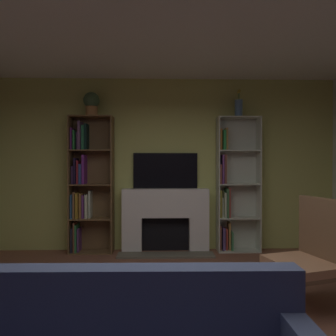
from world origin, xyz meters
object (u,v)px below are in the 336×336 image
Objects in this scene: armchair at (310,255)px; vase_with_flowers at (239,108)px; bookshelf_left at (87,185)px; bookshelf_right at (232,187)px; tv at (165,171)px; fireplace at (166,218)px; potted_plant at (92,103)px.

vase_with_flowers is at bearing 95.71° from armchair.
bookshelf_left is 1.00× the size of bookshelf_right.
tv is at bearing 176.40° from bookshelf_right.
fireplace is 1.23m from bookshelf_right.
bookshelf_right is at bearing 1.22° from potted_plant.
tv reaches higher than fireplace.
vase_with_flowers is 0.42× the size of armchair.
potted_plant reaches higher than armchair.
armchair is (2.72, -2.10, -0.57)m from bookshelf_left.
armchair is (0.21, -2.06, -1.85)m from vase_with_flowers.
bookshelf_left is 2.42m from bookshelf_right.
armchair is (1.42, -2.09, -0.02)m from fireplace.
bookshelf_right is 4.83× the size of vase_with_flowers.
tv is 1.32m from bookshelf_left.
vase_with_flowers is 2.78m from armchair.
bookshelf_left is 2.81m from vase_with_flowers.
vase_with_flowers reaches higher than fireplace.
fireplace is at bearing -178.68° from bookshelf_right.
potted_plant is at bearing 141.83° from armchair.
bookshelf_left is 3.48m from armchair.
fireplace is 1.41m from bookshelf_left.
potted_plant is at bearing -179.99° from vase_with_flowers.
bookshelf_right reaches higher than fireplace.
armchair is at bearing -82.03° from bookshelf_right.
armchair is (0.30, -2.11, -0.52)m from bookshelf_right.
armchair is at bearing -37.68° from bookshelf_left.
potted_plant reaches higher than bookshelf_right.
bookshelf_right is 2.71m from potted_plant.
vase_with_flowers is (2.51, -0.03, 1.27)m from bookshelf_left.
vase_with_flowers is at bearing -1.09° from fireplace.
bookshelf_left is (-1.30, 0.01, 0.55)m from fireplace.
bookshelf_right is (1.12, -0.07, -0.28)m from tv.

